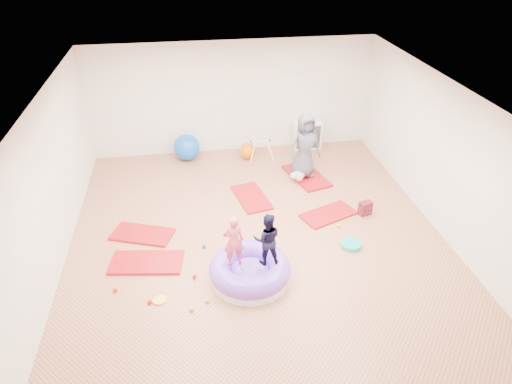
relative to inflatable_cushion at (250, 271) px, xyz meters
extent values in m
cube|color=tan|center=(0.31, 1.00, -0.17)|extent=(7.00, 8.00, 0.01)
cube|color=silver|center=(0.31, 1.00, 2.63)|extent=(7.00, 8.00, 0.01)
cube|color=white|center=(0.31, 5.00, 1.23)|extent=(7.00, 0.01, 2.80)
cube|color=white|center=(0.31, -3.00, 1.23)|extent=(7.00, 0.01, 2.80)
cube|color=white|center=(-3.19, 1.00, 1.23)|extent=(0.01, 8.00, 2.80)
cube|color=white|center=(3.81, 1.00, 1.23)|extent=(0.01, 8.00, 2.80)
cube|color=#B30C2B|center=(-1.75, 0.66, -0.14)|extent=(1.33, 0.80, 0.05)
cube|color=#B30C2B|center=(-1.86, 1.53, -0.14)|extent=(1.28, 0.95, 0.05)
cube|color=#B30C2B|center=(0.40, 2.51, -0.14)|extent=(0.80, 1.26, 0.05)
cube|color=#B30C2B|center=(1.86, 1.62, -0.14)|extent=(1.25, 0.93, 0.05)
cube|color=#B30C2B|center=(1.82, 3.25, -0.14)|extent=(0.98, 1.44, 0.05)
cylinder|color=white|center=(0.00, 0.00, -0.09)|extent=(1.33, 1.33, 0.15)
torus|color=#7546D1|center=(0.00, 0.00, 0.05)|extent=(1.37, 1.37, 0.36)
ellipsoid|color=#7546D1|center=(0.00, 0.00, -0.04)|extent=(0.73, 0.73, 0.33)
imported|color=#D94C63|center=(-0.26, 0.01, 0.70)|extent=(0.36, 0.25, 0.94)
imported|color=black|center=(0.28, -0.03, 0.70)|extent=(0.50, 0.41, 0.94)
imported|color=#464854|center=(1.74, 3.25, 0.64)|extent=(0.83, 0.64, 1.52)
ellipsoid|color=#98B6CC|center=(1.56, 3.08, -0.01)|extent=(0.35, 0.22, 0.20)
sphere|color=tan|center=(1.56, 2.92, 0.01)|extent=(0.16, 0.16, 0.16)
sphere|color=yellow|center=(1.94, 1.19, -0.13)|extent=(0.07, 0.07, 0.07)
sphere|color=red|center=(-2.22, 0.02, -0.13)|extent=(0.07, 0.07, 0.07)
sphere|color=blue|center=(-0.72, 0.95, -0.13)|extent=(0.07, 0.07, 0.07)
sphere|color=red|center=(-0.93, 0.15, -0.13)|extent=(0.07, 0.07, 0.07)
sphere|color=red|center=(-1.65, -0.33, -0.13)|extent=(0.07, 0.07, 0.07)
sphere|color=yellow|center=(-1.00, -0.60, -0.13)|extent=(0.07, 0.07, 0.07)
sphere|color=yellow|center=(-0.75, -0.45, -0.13)|extent=(0.07, 0.07, 0.07)
sphere|color=blue|center=(-0.91, 4.60, 0.16)|extent=(0.65, 0.65, 0.65)
sphere|color=#D56506|center=(0.59, 4.42, 0.03)|extent=(0.40, 0.40, 0.40)
cylinder|color=white|center=(0.69, 4.18, 0.09)|extent=(0.18, 0.19, 0.49)
cylinder|color=white|center=(0.69, 4.59, 0.09)|extent=(0.18, 0.19, 0.49)
cylinder|color=white|center=(1.14, 4.18, 0.09)|extent=(0.18, 0.19, 0.49)
cylinder|color=white|center=(1.14, 4.59, 0.09)|extent=(0.18, 0.19, 0.49)
cylinder|color=white|center=(0.91, 4.38, 0.30)|extent=(0.47, 0.03, 0.03)
sphere|color=red|center=(0.68, 4.38, 0.30)|extent=(0.06, 0.06, 0.06)
sphere|color=blue|center=(1.15, 4.38, 0.30)|extent=(0.06, 0.06, 0.06)
cube|color=white|center=(2.21, 4.80, 0.19)|extent=(0.71, 0.35, 0.71)
cube|color=#393636|center=(2.21, 4.63, 0.19)|extent=(0.61, 0.02, 0.61)
cube|color=white|center=(2.21, 4.75, 0.19)|extent=(0.02, 0.24, 0.63)
cube|color=white|center=(2.21, 4.75, 0.19)|extent=(0.63, 0.24, 0.02)
cylinder|color=#15AB99|center=(1.97, 0.56, -0.13)|extent=(0.38, 0.38, 0.08)
cube|color=#A2273E|center=(2.61, 1.54, -0.02)|extent=(0.29, 0.22, 0.29)
cylinder|color=yellow|center=(-1.50, -0.30, -0.15)|extent=(0.21, 0.21, 0.03)
camera|label=1|loc=(-0.81, -5.77, 5.11)|focal=32.00mm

